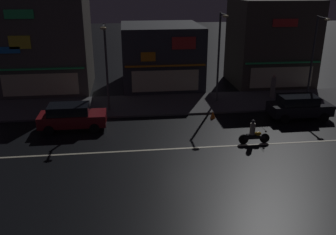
{
  "coord_description": "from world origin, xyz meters",
  "views": [
    {
      "loc": [
        -3.31,
        -18.82,
        9.05
      ],
      "look_at": [
        -0.71,
        2.86,
        0.88
      ],
      "focal_mm": 38.67,
      "sensor_mm": 36.0,
      "label": 1
    }
  ],
  "objects_px": {
    "parked_car_trailing": "(72,116)",
    "motorcycle_lead": "(254,134)",
    "pedestrian_on_sidewalk": "(273,87)",
    "streetlamp_mid": "(220,51)",
    "streetlamp_east": "(315,50)",
    "parked_car_near_kerb": "(299,106)",
    "traffic_cone": "(213,115)",
    "streetlamp_west": "(106,60)"
  },
  "relations": [
    {
      "from": "streetlamp_west",
      "to": "parked_car_trailing",
      "type": "height_order",
      "value": "streetlamp_west"
    },
    {
      "from": "streetlamp_east",
      "to": "traffic_cone",
      "type": "relative_size",
      "value": 11.87
    },
    {
      "from": "streetlamp_mid",
      "to": "motorcycle_lead",
      "type": "relative_size",
      "value": 3.61
    },
    {
      "from": "streetlamp_east",
      "to": "parked_car_near_kerb",
      "type": "xyz_separation_m",
      "value": [
        -2.86,
        -4.12,
        -3.16
      ]
    },
    {
      "from": "streetlamp_mid",
      "to": "streetlamp_east",
      "type": "bearing_deg",
      "value": 1.04
    },
    {
      "from": "pedestrian_on_sidewalk",
      "to": "parked_car_near_kerb",
      "type": "height_order",
      "value": "pedestrian_on_sidewalk"
    },
    {
      "from": "streetlamp_west",
      "to": "streetlamp_mid",
      "type": "distance_m",
      "value": 8.59
    },
    {
      "from": "motorcycle_lead",
      "to": "parked_car_trailing",
      "type": "bearing_deg",
      "value": 165.8
    },
    {
      "from": "traffic_cone",
      "to": "streetlamp_mid",
      "type": "bearing_deg",
      "value": 70.86
    },
    {
      "from": "streetlamp_mid",
      "to": "motorcycle_lead",
      "type": "bearing_deg",
      "value": -88.23
    },
    {
      "from": "parked_car_trailing",
      "to": "motorcycle_lead",
      "type": "bearing_deg",
      "value": -18.39
    },
    {
      "from": "parked_car_near_kerb",
      "to": "traffic_cone",
      "type": "xyz_separation_m",
      "value": [
        -6.03,
        0.67,
        -0.59
      ]
    },
    {
      "from": "streetlamp_west",
      "to": "streetlamp_mid",
      "type": "bearing_deg",
      "value": 7.49
    },
    {
      "from": "streetlamp_mid",
      "to": "traffic_cone",
      "type": "distance_m",
      "value": 5.26
    },
    {
      "from": "parked_car_near_kerb",
      "to": "parked_car_trailing",
      "type": "distance_m",
      "value": 15.66
    },
    {
      "from": "streetlamp_east",
      "to": "traffic_cone",
      "type": "xyz_separation_m",
      "value": [
        -8.9,
        -3.45,
        -3.76
      ]
    },
    {
      "from": "pedestrian_on_sidewalk",
      "to": "traffic_cone",
      "type": "height_order",
      "value": "pedestrian_on_sidewalk"
    },
    {
      "from": "streetlamp_mid",
      "to": "parked_car_trailing",
      "type": "height_order",
      "value": "streetlamp_mid"
    },
    {
      "from": "parked_car_trailing",
      "to": "traffic_cone",
      "type": "height_order",
      "value": "parked_car_trailing"
    },
    {
      "from": "streetlamp_mid",
      "to": "streetlamp_east",
      "type": "xyz_separation_m",
      "value": [
        7.75,
        0.14,
        -0.17
      ]
    },
    {
      "from": "pedestrian_on_sidewalk",
      "to": "parked_car_trailing",
      "type": "height_order",
      "value": "pedestrian_on_sidewalk"
    },
    {
      "from": "pedestrian_on_sidewalk",
      "to": "parked_car_near_kerb",
      "type": "bearing_deg",
      "value": -74.16
    },
    {
      "from": "pedestrian_on_sidewalk",
      "to": "motorcycle_lead",
      "type": "distance_m",
      "value": 9.5
    },
    {
      "from": "streetlamp_west",
      "to": "motorcycle_lead",
      "type": "relative_size",
      "value": 3.31
    },
    {
      "from": "motorcycle_lead",
      "to": "streetlamp_west",
      "type": "bearing_deg",
      "value": 146.76
    },
    {
      "from": "parked_car_trailing",
      "to": "motorcycle_lead",
      "type": "relative_size",
      "value": 2.26
    },
    {
      "from": "streetlamp_west",
      "to": "traffic_cone",
      "type": "distance_m",
      "value": 8.49
    },
    {
      "from": "streetlamp_mid",
      "to": "parked_car_trailing",
      "type": "distance_m",
      "value": 12.02
    },
    {
      "from": "pedestrian_on_sidewalk",
      "to": "streetlamp_mid",
      "type": "bearing_deg",
      "value": -159.27
    },
    {
      "from": "streetlamp_west",
      "to": "traffic_cone",
      "type": "xyz_separation_m",
      "value": [
        7.36,
        -2.19,
        -3.63
      ]
    },
    {
      "from": "streetlamp_east",
      "to": "pedestrian_on_sidewalk",
      "type": "xyz_separation_m",
      "value": [
        -2.97,
        0.38,
        -3.01
      ]
    },
    {
      "from": "motorcycle_lead",
      "to": "streetlamp_east",
      "type": "bearing_deg",
      "value": 50.85
    },
    {
      "from": "streetlamp_west",
      "to": "streetlamp_east",
      "type": "bearing_deg",
      "value": 4.43
    },
    {
      "from": "streetlamp_west",
      "to": "parked_car_trailing",
      "type": "bearing_deg",
      "value": -126.81
    },
    {
      "from": "motorcycle_lead",
      "to": "traffic_cone",
      "type": "relative_size",
      "value": 3.45
    },
    {
      "from": "streetlamp_mid",
      "to": "motorcycle_lead",
      "type": "xyz_separation_m",
      "value": [
        0.24,
        -7.82,
        -3.57
      ]
    },
    {
      "from": "streetlamp_east",
      "to": "parked_car_near_kerb",
      "type": "distance_m",
      "value": 5.93
    },
    {
      "from": "streetlamp_mid",
      "to": "pedestrian_on_sidewalk",
      "type": "xyz_separation_m",
      "value": [
        4.78,
        0.52,
        -3.18
      ]
    },
    {
      "from": "streetlamp_mid",
      "to": "parked_car_trailing",
      "type": "xyz_separation_m",
      "value": [
        -10.78,
        -4.15,
        -3.34
      ]
    },
    {
      "from": "streetlamp_west",
      "to": "traffic_cone",
      "type": "height_order",
      "value": "streetlamp_west"
    },
    {
      "from": "parked_car_near_kerb",
      "to": "traffic_cone",
      "type": "height_order",
      "value": "parked_car_near_kerb"
    },
    {
      "from": "streetlamp_mid",
      "to": "pedestrian_on_sidewalk",
      "type": "relative_size",
      "value": 3.59
    }
  ]
}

